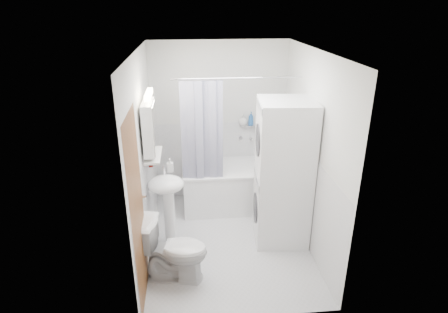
{
  "coord_description": "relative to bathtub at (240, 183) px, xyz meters",
  "views": [
    {
      "loc": [
        -0.46,
        -4.06,
        2.89
      ],
      "look_at": [
        -0.04,
        0.15,
        1.13
      ],
      "focal_mm": 30.0,
      "sensor_mm": 36.0,
      "label": 1
    }
  ],
  "objects": [
    {
      "name": "shelf_bottle",
      "position": [
        -1.16,
        -0.97,
        0.89
      ],
      "size": [
        0.07,
        0.18,
        0.07
      ],
      "primitive_type": "imported",
      "color": "gray",
      "rests_on": "shelf"
    },
    {
      "name": "door",
      "position": [
        -1.22,
        -1.47,
        0.65
      ],
      "size": [
        0.05,
        2.0,
        2.0
      ],
      "color": "brown",
      "rests_on": "ground"
    },
    {
      "name": "medicine_cabinet",
      "position": [
        -1.18,
        -0.82,
        1.21
      ],
      "size": [
        0.13,
        0.5,
        0.71
      ],
      "color": "white",
      "rests_on": "room_walls"
    },
    {
      "name": "towel",
      "position": [
        -1.21,
        -0.57,
        1.08
      ],
      "size": [
        0.07,
        0.34,
        0.83
      ],
      "color": "#51110C",
      "rests_on": "room_walls"
    },
    {
      "name": "washer_dryer",
      "position": [
        0.41,
        -0.9,
        0.57
      ],
      "size": [
        0.71,
        0.7,
        1.84
      ],
      "rotation": [
        0.0,
        0.0,
        -0.08
      ],
      "color": "white",
      "rests_on": "ground"
    },
    {
      "name": "shower_caddy",
      "position": [
        0.25,
        0.32,
        0.8
      ],
      "size": [
        0.22,
        0.06,
        0.02
      ],
      "primitive_type": "cube",
      "color": "silver",
      "rests_on": "room_walls"
    },
    {
      "name": "shampoo_b",
      "position": [
        0.2,
        0.32,
        0.85
      ],
      "size": [
        0.08,
        0.21,
        0.08
      ],
      "primitive_type": "imported",
      "color": "#285CA0",
      "rests_on": "shower_caddy"
    },
    {
      "name": "floor",
      "position": [
        -0.27,
        -0.92,
        -0.35
      ],
      "size": [
        2.6,
        2.6,
        0.0
      ],
      "primitive_type": "plane",
      "color": "silver",
      "rests_on": "ground"
    },
    {
      "name": "shampoo_a",
      "position": [
        0.08,
        0.32,
        0.87
      ],
      "size": [
        0.13,
        0.17,
        0.13
      ],
      "primitive_type": "imported",
      "color": "gray",
      "rests_on": "shower_caddy"
    },
    {
      "name": "soap_pump",
      "position": [
        -0.98,
        -0.67,
        0.6
      ],
      "size": [
        0.08,
        0.17,
        0.08
      ],
      "primitive_type": "imported",
      "color": "gray",
      "rests_on": "sink"
    },
    {
      "name": "shelf",
      "position": [
        -1.16,
        -0.82,
        0.85
      ],
      "size": [
        0.18,
        0.54,
        0.02
      ],
      "primitive_type": "cube",
      "color": "silver",
      "rests_on": "room_walls"
    },
    {
      "name": "wainscot",
      "position": [
        -0.27,
        -0.63,
        0.25
      ],
      "size": [
        1.98,
        2.58,
        2.58
      ],
      "color": "white",
      "rests_on": "ground"
    },
    {
      "name": "bathtub",
      "position": [
        0.0,
        0.0,
        0.0
      ],
      "size": [
        1.69,
        0.8,
        0.64
      ],
      "color": "white",
      "rests_on": "ground"
    },
    {
      "name": "tub_spout",
      "position": [
        0.2,
        0.33,
        0.61
      ],
      "size": [
        0.04,
        0.12,
        0.04
      ],
      "primitive_type": "cylinder",
      "rotation": [
        1.57,
        0.0,
        0.0
      ],
      "color": "silver",
      "rests_on": "room_walls"
    },
    {
      "name": "room_walls",
      "position": [
        -0.27,
        -0.92,
        1.13
      ],
      "size": [
        2.6,
        2.6,
        2.6
      ],
      "color": "silver",
      "rests_on": "ground"
    },
    {
      "name": "sink",
      "position": [
        -1.02,
        -0.91,
        0.35
      ],
      "size": [
        0.44,
        0.37,
        1.04
      ],
      "color": "white",
      "rests_on": "ground"
    },
    {
      "name": "shelf_cup",
      "position": [
        -1.16,
        -0.7,
        0.91
      ],
      "size": [
        0.1,
        0.09,
        0.1
      ],
      "primitive_type": "imported",
      "color": "gray",
      "rests_on": "shelf"
    },
    {
      "name": "toilet",
      "position": [
        -0.94,
        -1.55,
        0.01
      ],
      "size": [
        0.8,
        0.54,
        0.73
      ],
      "primitive_type": "imported",
      "rotation": [
        0.0,
        0.0,
        1.39
      ],
      "color": "white",
      "rests_on": "ground"
    },
    {
      "name": "shower_curtain",
      "position": [
        -0.56,
        -0.34,
        0.9
      ],
      "size": [
        0.55,
        0.02,
        1.45
      ],
      "color": "#121341",
      "rests_on": "curtain_rod"
    },
    {
      "name": "curtain_rod",
      "position": [
        0.0,
        -0.34,
        1.65
      ],
      "size": [
        1.87,
        0.02,
        0.02
      ],
      "primitive_type": "cylinder",
      "rotation": [
        0.0,
        1.57,
        0.0
      ],
      "color": "silver",
      "rests_on": "room_walls"
    }
  ]
}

